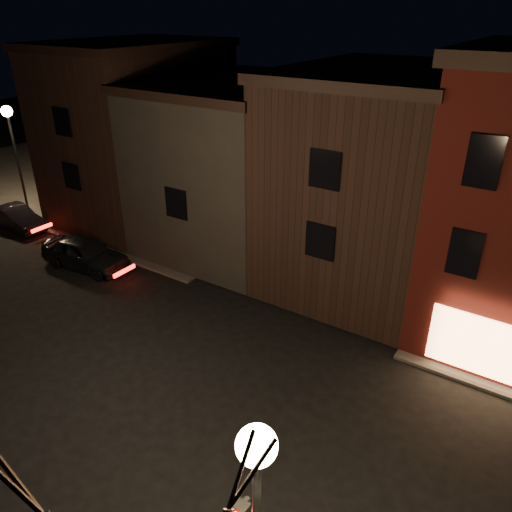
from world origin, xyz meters
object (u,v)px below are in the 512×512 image
(street_lamp_far, at_px, (11,131))
(parked_car_a, at_px, (85,253))
(parked_car_b, at_px, (16,218))
(street_lamp_near, at_px, (257,500))

(street_lamp_far, xyz_separation_m, parked_car_a, (8.72, -2.69, -4.39))
(street_lamp_far, bearing_deg, parked_car_a, -17.14)
(parked_car_b, bearing_deg, parked_car_a, -94.69)
(street_lamp_near, distance_m, parked_car_a, 19.53)
(street_lamp_near, bearing_deg, street_lamp_far, 154.17)
(parked_car_a, relative_size, parked_car_b, 1.13)
(street_lamp_near, distance_m, parked_car_b, 26.31)
(street_lamp_far, distance_m, parked_car_b, 5.04)
(street_lamp_near, relative_size, parked_car_b, 1.59)
(street_lamp_near, xyz_separation_m, parked_car_a, (-16.48, 9.51, -4.39))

